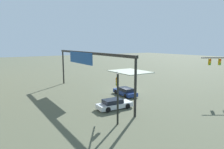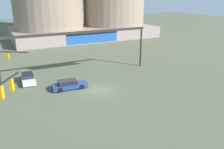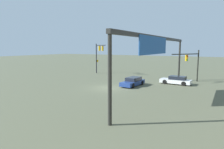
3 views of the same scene
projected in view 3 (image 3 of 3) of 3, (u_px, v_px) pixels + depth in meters
name	position (u px, v px, depth m)	size (l,w,h in m)	color
ground_plane	(108.00, 88.00, 26.97)	(209.74, 209.74, 0.00)	#4F5440
traffic_signal_near_corner	(99.00, 53.00, 40.98)	(2.83, 3.87, 6.16)	black
traffic_signal_opposite_side	(192.00, 61.00, 31.19)	(4.64, 3.21, 5.01)	black
overhead_sign_gantry	(158.00, 46.00, 22.31)	(22.45, 0.43, 6.66)	black
sedan_car_approaching	(176.00, 80.00, 29.77)	(1.98, 4.49, 1.21)	silver
sedan_car_waiting_far	(133.00, 82.00, 28.51)	(4.61, 2.03, 1.21)	navy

